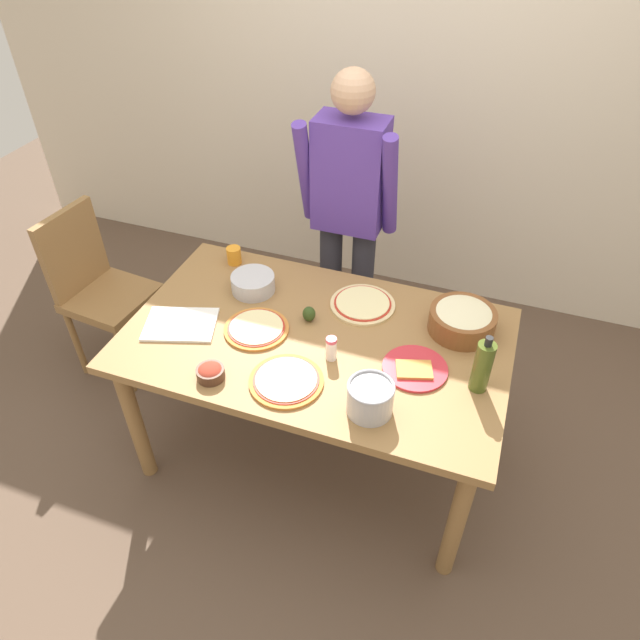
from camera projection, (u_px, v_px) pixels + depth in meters
ground at (317, 448)px, 2.92m from camera, size 8.00×8.00×0.00m
wall_back at (414, 85)px, 3.23m from camera, size 5.60×0.10×2.60m
dining_table at (316, 352)px, 2.49m from camera, size 1.60×0.96×0.76m
person_cook at (349, 210)px, 2.88m from camera, size 0.49×0.25×1.62m
chair_wooden_left at (97, 285)px, 3.07m from camera, size 0.44×0.44×0.95m
pizza_raw_on_board at (363, 304)px, 2.58m from camera, size 0.29×0.29×0.02m
pizza_cooked_on_tray at (256, 328)px, 2.45m from camera, size 0.28×0.28×0.02m
pizza_second_cooked at (286, 381)px, 2.22m from camera, size 0.29×0.29×0.02m
plate_with_slice at (415, 368)px, 2.27m from camera, size 0.26×0.26×0.02m
popcorn_bowl at (463, 319)px, 2.42m from camera, size 0.28×0.28×0.11m
mixing_bowl_steel at (253, 283)px, 2.65m from camera, size 0.20×0.20×0.08m
small_sauce_bowl at (210, 372)px, 2.23m from camera, size 0.11×0.11×0.06m
olive_oil_bottle at (482, 366)px, 2.13m from camera, size 0.07×0.07×0.26m
steel_pot at (370, 398)px, 2.08m from camera, size 0.17×0.17×0.13m
cup_orange at (234, 255)px, 2.82m from camera, size 0.07×0.07×0.08m
salt_shaker at (331, 349)px, 2.29m from camera, size 0.04×0.04×0.11m
cutting_board_white at (181, 324)px, 2.48m from camera, size 0.35×0.30×0.01m
avocado at (309, 314)px, 2.49m from camera, size 0.06×0.06×0.07m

